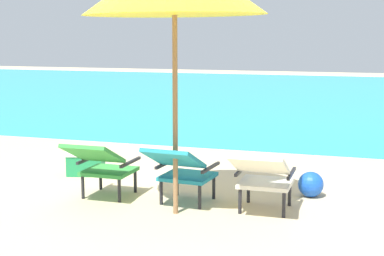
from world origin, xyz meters
TOP-DOWN VIEW (x-y plane):
  - ground_plane at (0.00, 4.00)m, footprint 40.00×40.00m
  - ocean_band at (0.00, 12.15)m, footprint 40.00×18.00m
  - lounge_chair_left at (-0.84, -0.02)m, footprint 0.55×0.87m
  - lounge_chair_center at (0.06, 0.02)m, footprint 0.59×0.91m
  - lounge_chair_right at (0.92, -0.01)m, footprint 0.56×0.88m
  - beach_ball at (1.30, 0.80)m, footprint 0.28×0.28m
  - cooler_box at (-1.58, 0.96)m, footprint 0.54×0.44m

SIDE VIEW (x-z plane):
  - ground_plane at x=0.00m, z-range 0.00..0.00m
  - ocean_band at x=0.00m, z-range 0.00..0.01m
  - beach_ball at x=1.30m, z-range 0.00..0.28m
  - cooler_box at x=-1.58m, z-range 0.00..0.32m
  - lounge_chair_left at x=-0.84m, z-range 0.06..0.75m
  - lounge_chair_center at x=0.06m, z-range 0.06..0.75m
  - lounge_chair_right at x=0.92m, z-range 0.06..0.75m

